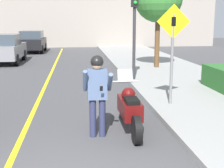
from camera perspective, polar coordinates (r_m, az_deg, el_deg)
road_center_line at (r=10.38m, az=-12.99°, el=-2.27°), size 0.12×36.00×0.01m
building_backdrop at (r=30.07m, az=-8.00°, el=14.22°), size 28.00×1.20×7.85m
motorcycle at (r=7.01m, az=3.20°, el=-4.46°), size 0.62×2.28×1.27m
person_biker at (r=6.43m, az=-2.71°, el=-0.66°), size 0.59×0.47×1.73m
crossing_sign at (r=8.60m, az=11.00°, el=6.97°), size 0.91×0.08×2.71m
traffic_light at (r=12.26m, az=4.15°, el=12.38°), size 0.26×0.30×3.55m
parked_car_grey at (r=19.23m, az=-18.97°, el=6.19°), size 1.88×4.20×1.68m
parked_car_black at (r=25.40m, az=-14.35°, el=7.58°), size 1.88×4.20×1.68m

